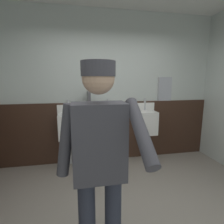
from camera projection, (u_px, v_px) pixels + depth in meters
name	position (u px, v px, depth m)	size (l,w,h in m)	color
wall_back	(108.00, 89.00, 3.42)	(4.77, 0.12, 2.86)	silver
wainscot_band_back	(109.00, 131.00, 3.50)	(4.17, 0.03, 1.18)	#382319
urinal_left	(69.00, 126.00, 3.18)	(0.40, 0.34, 1.24)	white
urinal_middle	(109.00, 124.00, 3.32)	(0.40, 0.34, 1.24)	white
urinal_right	(146.00, 122.00, 3.46)	(0.40, 0.34, 1.24)	white
privacy_divider_panel	(89.00, 117.00, 3.15)	(0.04, 0.40, 0.90)	#4C4C51
person	(99.00, 154.00, 1.36)	(0.62, 0.60, 1.74)	#2D3342
cell_phone	(164.00, 89.00, 0.83)	(0.06, 0.02, 0.11)	#A5A8B2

